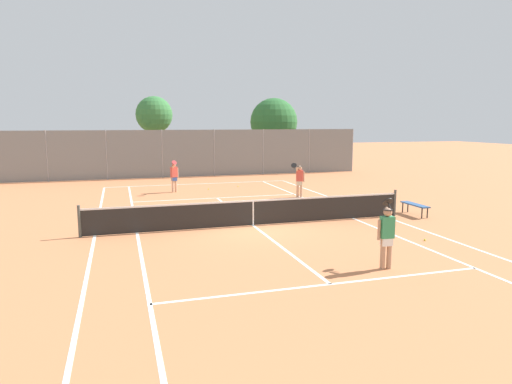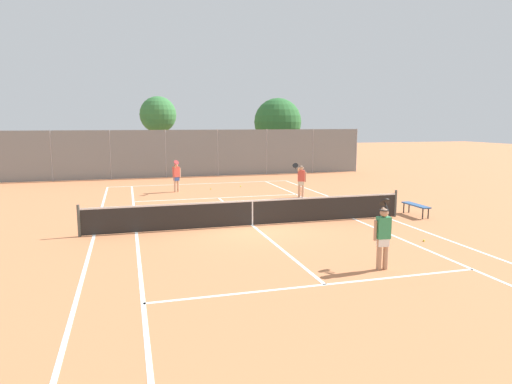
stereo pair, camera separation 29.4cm
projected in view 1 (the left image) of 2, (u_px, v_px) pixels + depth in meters
name	position (u px, v px, depth m)	size (l,w,h in m)	color
ground_plane	(253.00, 226.00, 16.72)	(120.00, 120.00, 0.00)	#CC7A4C
court_line_markings	(253.00, 225.00, 16.72)	(11.10, 23.90, 0.01)	white
tennis_net	(253.00, 212.00, 16.65)	(12.00, 0.10, 1.07)	#474C47
player_near_side	(387.00, 234.00, 11.67)	(0.72, 0.72, 1.77)	tan
player_far_left	(174.00, 175.00, 24.52)	(0.45, 0.88, 1.77)	#D8A884
player_far_right	(300.00, 179.00, 22.85)	(0.87, 0.67, 1.77)	#D8A884
loose_tennis_ball_1	(238.00, 186.00, 26.75)	(0.07, 0.07, 0.07)	#D1DB33
loose_tennis_ball_2	(117.00, 208.00, 19.97)	(0.07, 0.07, 0.07)	#D1DB33
loose_tennis_ball_3	(425.00, 240.00, 14.56)	(0.07, 0.07, 0.07)	#D1DB33
loose_tennis_ball_4	(147.00, 209.00, 19.65)	(0.07, 0.07, 0.07)	#D1DB33
loose_tennis_ball_5	(208.00, 189.00, 25.63)	(0.07, 0.07, 0.07)	#D1DB33
courtside_bench	(415.00, 205.00, 18.52)	(0.36, 1.50, 0.47)	#33598C
back_fence	(189.00, 153.00, 31.31)	(25.17, 0.08, 3.26)	gray
tree_behind_left	(154.00, 116.00, 33.15)	(2.66, 2.66, 5.63)	brown
tree_behind_right	(273.00, 123.00, 36.80)	(3.81, 3.81, 5.68)	brown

